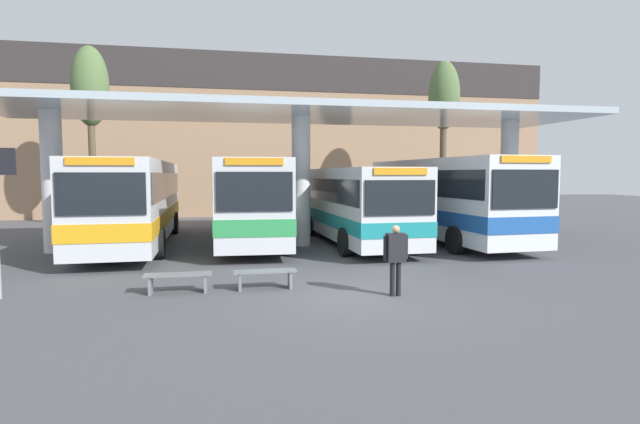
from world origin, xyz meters
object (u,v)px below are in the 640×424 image
transit_bus_far_right_bay (445,196)px  waiting_bench_near_pillar (265,275)px  poplar_tree_behind_right (90,90)px  poplar_tree_behind_left (444,100)px  transit_bus_right_bay (354,202)px  waiting_bench_mid_platform (178,279)px  pedestrian_waiting (396,253)px  transit_bus_left_bay (135,198)px  transit_bus_center_bay (252,197)px

transit_bus_far_right_bay → waiting_bench_near_pillar: (-8.18, -7.38, -1.56)m
waiting_bench_near_pillar → transit_bus_far_right_bay: bearing=42.1°
poplar_tree_behind_right → poplar_tree_behind_left: bearing=-0.8°
transit_bus_right_bay → waiting_bench_near_pillar: bearing=59.2°
waiting_bench_mid_platform → poplar_tree_behind_right: 18.16m
transit_bus_far_right_bay → waiting_bench_near_pillar: size_ratio=6.95×
waiting_bench_near_pillar → pedestrian_waiting: 3.22m
pedestrian_waiting → poplar_tree_behind_right: bearing=118.7°
transit_bus_left_bay → poplar_tree_behind_right: 9.45m
pedestrian_waiting → transit_bus_left_bay: bearing=123.3°
poplar_tree_behind_right → transit_bus_center_bay: bearing=-40.7°
waiting_bench_mid_platform → pedestrian_waiting: (4.93, -1.28, 0.66)m
transit_bus_left_bay → poplar_tree_behind_right: size_ratio=1.32×
transit_bus_center_bay → waiting_bench_near_pillar: bearing=91.0°
transit_bus_right_bay → transit_bus_center_bay: bearing=-23.9°
waiting_bench_mid_platform → transit_bus_far_right_bay: bearing=35.8°
transit_bus_center_bay → transit_bus_right_bay: (4.02, -1.69, -0.16)m
transit_bus_left_bay → pedestrian_waiting: size_ratio=7.56×
waiting_bench_near_pillar → waiting_bench_mid_platform: bearing=180.0°
transit_bus_far_right_bay → poplar_tree_behind_left: (3.76, 8.26, 5.23)m
transit_bus_center_bay → waiting_bench_mid_platform: 9.60m
transit_bus_center_bay → transit_bus_right_bay: bearing=159.8°
transit_bus_right_bay → waiting_bench_mid_platform: (-6.33, -7.51, -1.36)m
transit_bus_center_bay → pedestrian_waiting: bearing=106.7°
waiting_bench_near_pillar → pedestrian_waiting: pedestrian_waiting is taller
transit_bus_right_bay → pedestrian_waiting: 8.93m
transit_bus_right_bay → transit_bus_far_right_bay: transit_bus_far_right_bay is taller
transit_bus_far_right_bay → poplar_tree_behind_left: poplar_tree_behind_left is taller
transit_bus_left_bay → transit_bus_center_bay: transit_bus_center_bay is taller
pedestrian_waiting → poplar_tree_behind_right: size_ratio=0.17×
transit_bus_right_bay → poplar_tree_behind_right: bearing=-36.5°
waiting_bench_mid_platform → poplar_tree_behind_right: bearing=109.1°
transit_bus_left_bay → transit_bus_right_bay: (8.66, -1.25, -0.15)m
waiting_bench_near_pillar → waiting_bench_mid_platform: same height
transit_bus_right_bay → poplar_tree_behind_right: (-11.84, 8.40, 5.43)m
transit_bus_center_bay → transit_bus_far_right_bay: bearing=169.7°
transit_bus_left_bay → transit_bus_right_bay: size_ratio=1.21×
transit_bus_center_bay → pedestrian_waiting: transit_bus_center_bay is taller
transit_bus_far_right_bay → waiting_bench_mid_platform: bearing=33.1°
waiting_bench_near_pillar → pedestrian_waiting: bearing=-24.0°
transit_bus_far_right_bay → poplar_tree_behind_left: 10.47m
transit_bus_far_right_bay → pedestrian_waiting: 10.19m
transit_bus_left_bay → waiting_bench_mid_platform: transit_bus_left_bay is taller
waiting_bench_near_pillar → transit_bus_center_bay: bearing=88.4°
transit_bus_right_bay → waiting_bench_near_pillar: 8.75m
transit_bus_right_bay → poplar_tree_behind_left: size_ratio=1.08×
transit_bus_center_bay → poplar_tree_behind_right: bearing=-38.0°
transit_bus_center_bay → poplar_tree_behind_left: bearing=-148.5°
transit_bus_center_bay → waiting_bench_mid_platform: transit_bus_center_bay is taller
transit_bus_right_bay → transit_bus_far_right_bay: bearing=176.9°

